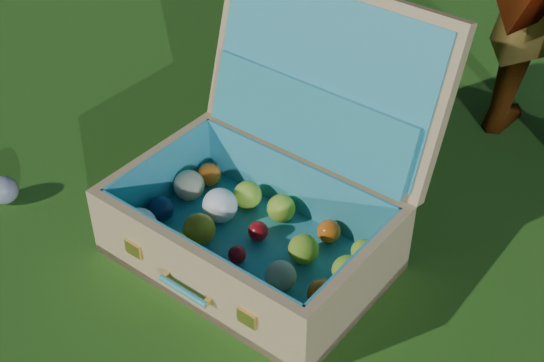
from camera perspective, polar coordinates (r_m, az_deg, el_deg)
The scene contains 3 objects.
ground at distance 1.87m, azimuth -4.80°, elevation -6.82°, with size 60.00×60.00×0.00m, color #215114.
stray_ball at distance 2.16m, azimuth -19.53°, elevation -0.64°, with size 0.08×0.08×0.08m, color teal.
suitcase at distance 1.84m, azimuth -0.04°, elevation -0.35°, with size 0.65×0.62×0.61m.
Camera 1 is at (0.94, -0.92, 1.33)m, focal length 50.00 mm.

